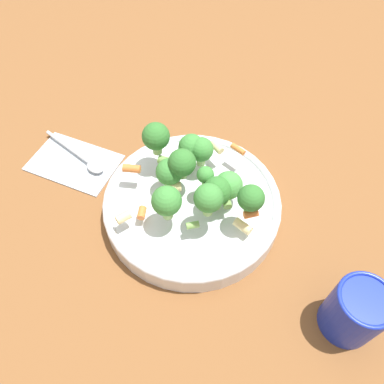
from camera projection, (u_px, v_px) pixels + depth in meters
The scene contains 6 objects.
ground_plane at pixel (192, 211), 0.64m from camera, with size 3.00×3.00×0.00m, color brown.
bowl at pixel (192, 204), 0.62m from camera, with size 0.29×0.29×0.04m.
pasta_salad at pixel (195, 174), 0.58m from camera, with size 0.23×0.23×0.09m.
cup at pixel (355, 311), 0.49m from camera, with size 0.07×0.07×0.09m.
napkin at pixel (74, 162), 0.70m from camera, with size 0.18×0.15×0.01m.
spoon at pixel (84, 159), 0.70m from camera, with size 0.16×0.03×0.01m.
Camera 1 is at (0.22, -0.27, 0.54)m, focal length 35.00 mm.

